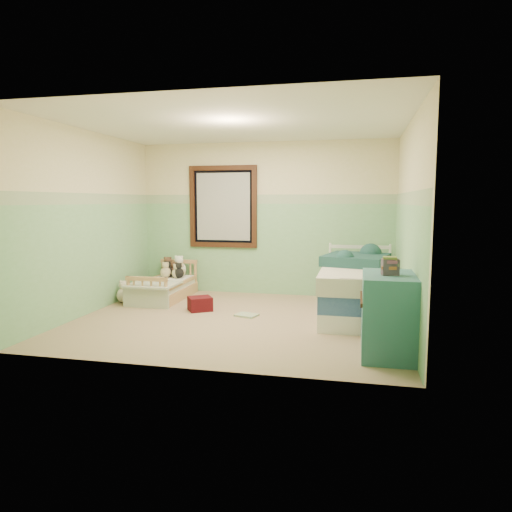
% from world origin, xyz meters
% --- Properties ---
extents(floor, '(4.20, 3.60, 0.02)m').
position_xyz_m(floor, '(0.00, 0.00, -0.01)').
color(floor, '#987E60').
rests_on(floor, ground).
extents(ceiling, '(4.20, 3.60, 0.02)m').
position_xyz_m(ceiling, '(0.00, 0.00, 2.51)').
color(ceiling, silver).
rests_on(ceiling, wall_back).
extents(wall_back, '(4.20, 0.04, 2.50)m').
position_xyz_m(wall_back, '(0.00, 1.80, 1.25)').
color(wall_back, beige).
rests_on(wall_back, floor).
extents(wall_front, '(4.20, 0.04, 2.50)m').
position_xyz_m(wall_front, '(0.00, -1.80, 1.25)').
color(wall_front, beige).
rests_on(wall_front, floor).
extents(wall_left, '(0.04, 3.60, 2.50)m').
position_xyz_m(wall_left, '(-2.10, 0.00, 1.25)').
color(wall_left, beige).
rests_on(wall_left, floor).
extents(wall_right, '(0.04, 3.60, 2.50)m').
position_xyz_m(wall_right, '(2.10, 0.00, 1.25)').
color(wall_right, beige).
rests_on(wall_right, floor).
extents(wainscot_mint, '(4.20, 0.01, 1.50)m').
position_xyz_m(wainscot_mint, '(0.00, 1.79, 0.75)').
color(wainscot_mint, '#72AC70').
rests_on(wainscot_mint, floor).
extents(border_strip, '(4.20, 0.01, 0.15)m').
position_xyz_m(border_strip, '(0.00, 1.79, 1.57)').
color(border_strip, '#427045').
rests_on(border_strip, wall_back).
extents(window_frame, '(1.16, 0.06, 1.36)m').
position_xyz_m(window_frame, '(-0.70, 1.76, 1.45)').
color(window_frame, '#361D0D').
rests_on(window_frame, wall_back).
extents(window_blinds, '(0.92, 0.01, 1.12)m').
position_xyz_m(window_blinds, '(-0.70, 1.77, 1.45)').
color(window_blinds, beige).
rests_on(window_blinds, window_frame).
extents(toddler_bed_frame, '(0.65, 1.30, 0.17)m').
position_xyz_m(toddler_bed_frame, '(-1.47, 1.05, 0.08)').
color(toddler_bed_frame, '#AA7147').
rests_on(toddler_bed_frame, floor).
extents(toddler_mattress, '(0.60, 1.25, 0.12)m').
position_xyz_m(toddler_mattress, '(-1.47, 1.05, 0.23)').
color(toddler_mattress, white).
rests_on(toddler_mattress, toddler_bed_frame).
extents(patchwork_quilt, '(0.71, 0.65, 0.03)m').
position_xyz_m(patchwork_quilt, '(-1.47, 0.64, 0.30)').
color(patchwork_quilt, '#7D97BA').
rests_on(patchwork_quilt, toddler_mattress).
extents(plush_bed_brown, '(0.22, 0.22, 0.22)m').
position_xyz_m(plush_bed_brown, '(-1.62, 1.55, 0.40)').
color(plush_bed_brown, brown).
rests_on(plush_bed_brown, toddler_mattress).
extents(plush_bed_white, '(0.23, 0.23, 0.23)m').
position_xyz_m(plush_bed_white, '(-1.42, 1.55, 0.40)').
color(plush_bed_white, white).
rests_on(plush_bed_white, toddler_mattress).
extents(plush_bed_tan, '(0.18, 0.18, 0.18)m').
position_xyz_m(plush_bed_tan, '(-1.57, 1.33, 0.38)').
color(plush_bed_tan, tan).
rests_on(plush_bed_tan, toddler_mattress).
extents(plush_bed_dark, '(0.17, 0.17, 0.17)m').
position_xyz_m(plush_bed_dark, '(-1.34, 1.33, 0.37)').
color(plush_bed_dark, black).
rests_on(plush_bed_dark, toddler_mattress).
extents(plush_floor_cream, '(0.23, 0.23, 0.23)m').
position_xyz_m(plush_floor_cream, '(-1.95, 0.64, 0.12)').
color(plush_floor_cream, beige).
rests_on(plush_floor_cream, floor).
extents(plush_floor_tan, '(0.22, 0.22, 0.22)m').
position_xyz_m(plush_floor_tan, '(-1.60, 0.81, 0.11)').
color(plush_floor_tan, tan).
rests_on(plush_floor_tan, floor).
extents(twin_bed_frame, '(0.95, 1.91, 0.22)m').
position_xyz_m(twin_bed_frame, '(1.55, 0.56, 0.11)').
color(twin_bed_frame, white).
rests_on(twin_bed_frame, floor).
extents(twin_boxspring, '(0.95, 1.91, 0.22)m').
position_xyz_m(twin_boxspring, '(1.55, 0.56, 0.33)').
color(twin_boxspring, navy).
rests_on(twin_boxspring, twin_bed_frame).
extents(twin_mattress, '(0.99, 1.95, 0.22)m').
position_xyz_m(twin_mattress, '(1.55, 0.56, 0.55)').
color(twin_mattress, beige).
rests_on(twin_mattress, twin_boxspring).
extents(teal_blanket, '(0.99, 1.03, 0.14)m').
position_xyz_m(teal_blanket, '(1.50, 0.86, 0.73)').
color(teal_blanket, '#143739').
rests_on(teal_blanket, twin_mattress).
extents(dresser, '(0.51, 0.82, 0.82)m').
position_xyz_m(dresser, '(1.83, -0.98, 0.41)').
color(dresser, '#3B6973').
rests_on(dresser, floor).
extents(book_stack, '(0.18, 0.15, 0.16)m').
position_xyz_m(book_stack, '(1.83, -1.02, 0.90)').
color(book_stack, brown).
rests_on(book_stack, dresser).
extents(red_pillow, '(0.41, 0.40, 0.20)m').
position_xyz_m(red_pillow, '(-0.65, 0.40, 0.10)').
color(red_pillow, maroon).
rests_on(red_pillow, floor).
extents(floor_book, '(0.34, 0.29, 0.03)m').
position_xyz_m(floor_book, '(0.07, 0.23, 0.01)').
color(floor_book, yellow).
rests_on(floor_book, floor).
extents(extra_plush_0, '(0.18, 0.18, 0.18)m').
position_xyz_m(extra_plush_0, '(-1.57, 1.41, 0.38)').
color(extra_plush_0, black).
rests_on(extra_plush_0, toddler_mattress).
extents(extra_plush_1, '(0.16, 0.16, 0.16)m').
position_xyz_m(extra_plush_1, '(-1.47, 1.48, 0.37)').
color(extra_plush_1, brown).
rests_on(extra_plush_1, toddler_mattress).
extents(extra_plush_2, '(0.16, 0.16, 0.16)m').
position_xyz_m(extra_plush_2, '(-1.37, 1.50, 0.37)').
color(extra_plush_2, tan).
rests_on(extra_plush_2, toddler_mattress).
extents(extra_plush_3, '(0.16, 0.16, 0.16)m').
position_xyz_m(extra_plush_3, '(-1.37, 1.33, 0.37)').
color(extra_plush_3, tan).
rests_on(extra_plush_3, toddler_mattress).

